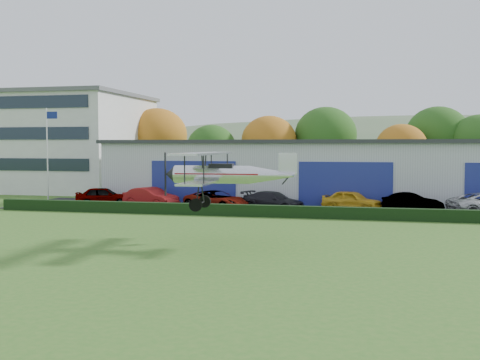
% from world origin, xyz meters
% --- Properties ---
extents(ground, '(300.00, 300.00, 0.00)m').
position_xyz_m(ground, '(0.00, 0.00, 0.00)').
color(ground, '#326820').
rests_on(ground, ground).
extents(apron, '(48.00, 9.00, 0.05)m').
position_xyz_m(apron, '(3.00, 21.00, 0.03)').
color(apron, black).
rests_on(apron, ground).
extents(hedge, '(46.00, 0.60, 0.80)m').
position_xyz_m(hedge, '(3.00, 16.20, 0.40)').
color(hedge, black).
rests_on(hedge, ground).
extents(hangar, '(40.60, 12.60, 5.30)m').
position_xyz_m(hangar, '(5.00, 27.98, 2.66)').
color(hangar, '#B2B7BC').
rests_on(hangar, ground).
extents(office_block, '(20.60, 15.60, 10.40)m').
position_xyz_m(office_block, '(-28.00, 35.00, 5.21)').
color(office_block, silver).
rests_on(office_block, ground).
extents(flagpole, '(1.05, 0.10, 8.00)m').
position_xyz_m(flagpole, '(-19.88, 22.00, 4.78)').
color(flagpole, silver).
rests_on(flagpole, ground).
extents(tree_belt, '(75.70, 13.22, 10.12)m').
position_xyz_m(tree_belt, '(0.85, 40.62, 5.61)').
color(tree_belt, '#3D2614').
rests_on(tree_belt, ground).
extents(distant_hills, '(430.00, 196.00, 56.00)m').
position_xyz_m(distant_hills, '(-4.38, 140.00, -13.05)').
color(distant_hills, '#4C6642').
rests_on(distant_hills, ground).
extents(car_0, '(4.69, 3.09, 1.48)m').
position_xyz_m(car_0, '(-13.94, 20.16, 0.79)').
color(car_0, gray).
rests_on(car_0, apron).
extents(car_1, '(4.94, 3.27, 1.54)m').
position_xyz_m(car_1, '(-9.66, 19.56, 0.82)').
color(car_1, maroon).
rests_on(car_1, apron).
extents(car_2, '(5.59, 4.13, 1.41)m').
position_xyz_m(car_2, '(-4.33, 19.31, 0.76)').
color(car_2, gray).
rests_on(car_2, apron).
extents(car_3, '(5.20, 3.54, 1.40)m').
position_xyz_m(car_3, '(-0.07, 19.63, 0.75)').
color(car_3, black).
rests_on(car_3, apron).
extents(car_4, '(4.70, 3.03, 1.49)m').
position_xyz_m(car_4, '(5.55, 20.88, 0.79)').
color(car_4, gold).
rests_on(car_4, apron).
extents(car_5, '(4.34, 1.79, 1.40)m').
position_xyz_m(car_5, '(9.81, 20.74, 0.75)').
color(car_5, gray).
rests_on(car_5, apron).
extents(biplane, '(6.45, 7.36, 2.76)m').
position_xyz_m(biplane, '(-0.04, 4.78, 3.53)').
color(biplane, silver).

